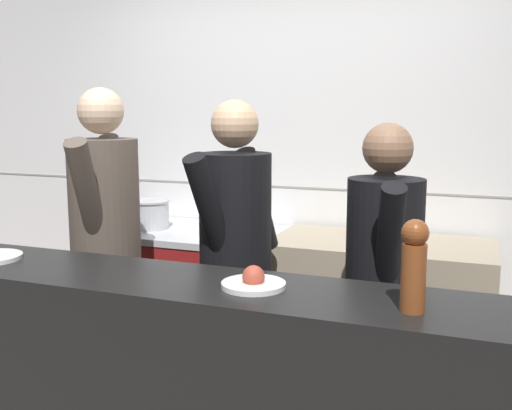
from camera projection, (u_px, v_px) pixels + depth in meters
name	position (u px, v px, depth m)	size (l,w,h in m)	color
wall_back_tiled	(296.00, 164.00, 3.91)	(8.00, 0.06, 2.60)	white
oven_range	(195.00, 298.00, 3.87)	(1.08, 0.71, 0.90)	maroon
prep_counter	(379.00, 320.00, 3.45)	(1.24, 0.65, 0.91)	gray
stock_pot	(149.00, 213.00, 3.83)	(0.27, 0.27, 0.19)	#B7BABF
sauce_pot	(226.00, 217.00, 3.70)	(0.24, 0.24, 0.19)	beige
plated_dish_appetiser	(253.00, 282.00, 2.06)	(0.22, 0.22, 0.08)	white
pepper_mill	(414.00, 264.00, 1.80)	(0.08, 0.08, 0.29)	brown
chef_head_cook	(106.00, 241.00, 3.10)	(0.44, 0.77, 1.76)	black
chef_sous	(236.00, 258.00, 2.88)	(0.40, 0.74, 1.70)	black
chef_line	(383.00, 288.00, 2.58)	(0.39, 0.70, 1.60)	black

